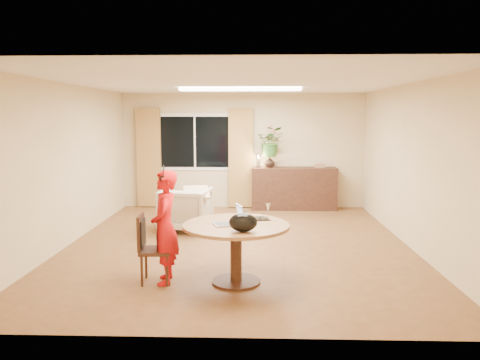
# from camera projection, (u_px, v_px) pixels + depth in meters

# --- Properties ---
(floor) EXTENTS (6.50, 6.50, 0.00)m
(floor) POSITION_uv_depth(u_px,v_px,m) (238.00, 245.00, 7.62)
(floor) COLOR brown
(floor) RESTS_ON ground
(ceiling) EXTENTS (6.50, 6.50, 0.00)m
(ceiling) POSITION_uv_depth(u_px,v_px,m) (238.00, 82.00, 7.28)
(ceiling) COLOR white
(ceiling) RESTS_ON wall_back
(wall_back) EXTENTS (5.50, 0.00, 5.50)m
(wall_back) POSITION_uv_depth(u_px,v_px,m) (243.00, 151.00, 10.67)
(wall_back) COLOR tan
(wall_back) RESTS_ON floor
(wall_left) EXTENTS (0.00, 6.50, 6.50)m
(wall_left) POSITION_uv_depth(u_px,v_px,m) (68.00, 165.00, 7.54)
(wall_left) COLOR tan
(wall_left) RESTS_ON floor
(wall_right) EXTENTS (0.00, 6.50, 6.50)m
(wall_right) POSITION_uv_depth(u_px,v_px,m) (412.00, 166.00, 7.36)
(wall_right) COLOR tan
(wall_right) RESTS_ON floor
(window) EXTENTS (1.70, 0.03, 1.30)m
(window) POSITION_uv_depth(u_px,v_px,m) (195.00, 142.00, 10.66)
(window) COLOR white
(window) RESTS_ON wall_back
(curtain_left) EXTENTS (0.55, 0.08, 2.25)m
(curtain_left) POSITION_uv_depth(u_px,v_px,m) (149.00, 158.00, 10.66)
(curtain_left) COLOR olive
(curtain_left) RESTS_ON wall_back
(curtain_right) EXTENTS (0.55, 0.08, 2.25)m
(curtain_right) POSITION_uv_depth(u_px,v_px,m) (241.00, 158.00, 10.60)
(curtain_right) COLOR olive
(curtain_right) RESTS_ON wall_back
(ceiling_panel) EXTENTS (2.20, 0.35, 0.05)m
(ceiling_panel) POSITION_uv_depth(u_px,v_px,m) (240.00, 89.00, 8.47)
(ceiling_panel) COLOR white
(ceiling_panel) RESTS_ON ceiling
(dining_table) EXTENTS (1.32, 1.32, 0.75)m
(dining_table) POSITION_uv_depth(u_px,v_px,m) (236.00, 237.00, 5.80)
(dining_table) COLOR brown
(dining_table) RESTS_ON floor
(dining_chair) EXTENTS (0.44, 0.40, 0.87)m
(dining_chair) POSITION_uv_depth(u_px,v_px,m) (156.00, 249.00, 5.84)
(dining_chair) COLOR black
(dining_chair) RESTS_ON floor
(child) EXTENTS (0.56, 0.41, 1.42)m
(child) POSITION_uv_depth(u_px,v_px,m) (165.00, 227.00, 5.80)
(child) COLOR red
(child) RESTS_ON floor
(laptop) EXTENTS (0.44, 0.36, 0.25)m
(laptop) POSITION_uv_depth(u_px,v_px,m) (228.00, 215.00, 5.72)
(laptop) COLOR #B7B7BC
(laptop) RESTS_ON dining_table
(tumbler) EXTENTS (0.10, 0.10, 0.11)m
(tumbler) POSITION_uv_depth(u_px,v_px,m) (245.00, 215.00, 6.04)
(tumbler) COLOR white
(tumbler) RESTS_ON dining_table
(wine_glass) EXTENTS (0.09, 0.09, 0.22)m
(wine_glass) POSITION_uv_depth(u_px,v_px,m) (268.00, 212.00, 5.97)
(wine_glass) COLOR white
(wine_glass) RESTS_ON dining_table
(pot_lid) EXTENTS (0.26, 0.26, 0.04)m
(pot_lid) POSITION_uv_depth(u_px,v_px,m) (260.00, 218.00, 6.05)
(pot_lid) COLOR white
(pot_lid) RESTS_ON dining_table
(handbag) EXTENTS (0.33, 0.19, 0.22)m
(handbag) POSITION_uv_depth(u_px,v_px,m) (243.00, 222.00, 5.37)
(handbag) COLOR black
(handbag) RESTS_ON dining_table
(armchair) EXTENTS (0.96, 0.98, 0.79)m
(armchair) POSITION_uv_depth(u_px,v_px,m) (186.00, 209.00, 8.55)
(armchair) COLOR beige
(armchair) RESTS_ON floor
(throw) EXTENTS (0.55, 0.63, 0.03)m
(throw) POSITION_uv_depth(u_px,v_px,m) (196.00, 188.00, 8.42)
(throw) COLOR beige
(throw) RESTS_ON armchair
(sideboard) EXTENTS (1.89, 0.46, 0.95)m
(sideboard) POSITION_uv_depth(u_px,v_px,m) (294.00, 188.00, 10.51)
(sideboard) COLOR black
(sideboard) RESTS_ON floor
(vase) EXTENTS (0.25, 0.25, 0.25)m
(vase) POSITION_uv_depth(u_px,v_px,m) (270.00, 162.00, 10.44)
(vase) COLOR black
(vase) RESTS_ON sideboard
(bouquet) EXTENTS (0.66, 0.59, 0.66)m
(bouquet) POSITION_uv_depth(u_px,v_px,m) (271.00, 142.00, 10.38)
(bouquet) COLOR #2F5E23
(bouquet) RESTS_ON vase
(book_stack) EXTENTS (0.25, 0.22, 0.09)m
(book_stack) POSITION_uv_depth(u_px,v_px,m) (320.00, 166.00, 10.42)
(book_stack) COLOR brown
(book_stack) RESTS_ON sideboard
(desk_lamp) EXTENTS (0.15, 0.15, 0.33)m
(desk_lamp) POSITION_uv_depth(u_px,v_px,m) (258.00, 160.00, 10.40)
(desk_lamp) COLOR black
(desk_lamp) RESTS_ON sideboard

